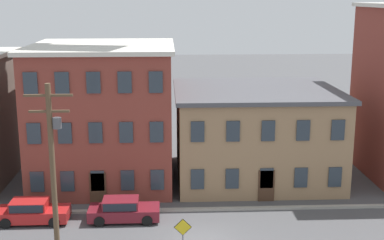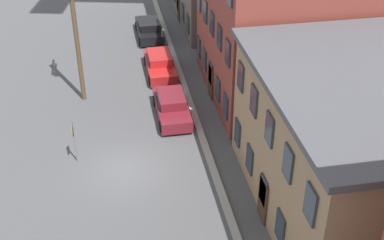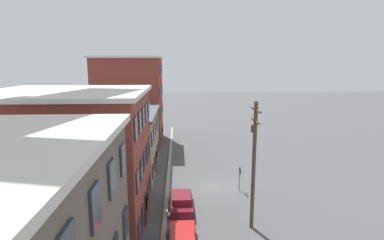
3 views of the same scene
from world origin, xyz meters
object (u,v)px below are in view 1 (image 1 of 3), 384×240
Objects in this scene: car_red at (32,211)px; utility_pole at (53,165)px; car_maroon at (123,209)px; caution_sign at (183,234)px.

car_red is 0.46× the size of utility_pole.
utility_pole is (2.64, -5.22, 4.60)m from car_red.
utility_pole is (-2.98, -5.20, 4.60)m from car_maroon.
utility_pole reaches higher than caution_sign.
car_maroon is 7.55m from utility_pole.
car_red is at bearing 179.79° from car_maroon.
car_red is at bearing 116.87° from utility_pole.
car_maroon is at bearing -0.21° from car_red.
car_red is at bearing 148.36° from caution_sign.
caution_sign is 0.26× the size of utility_pole.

